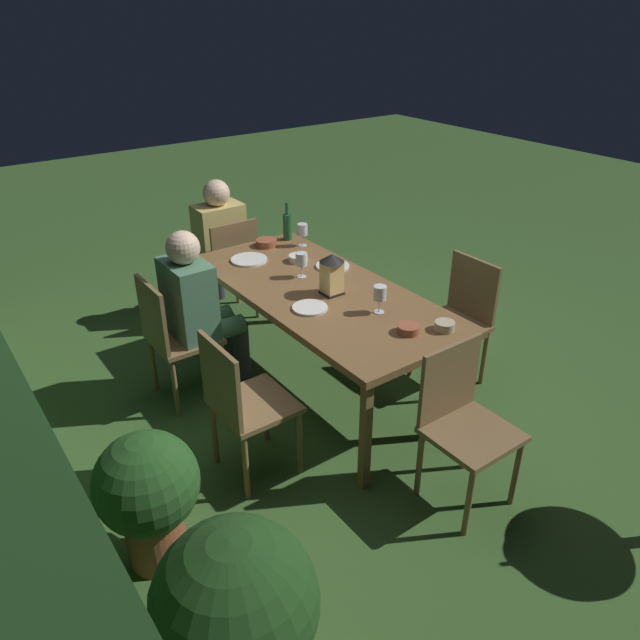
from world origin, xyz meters
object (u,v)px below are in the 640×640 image
Objects in this scene: plate_c at (333,266)px; chair_side_right_a at (242,401)px; bowl_salad at (298,258)px; potted_plant_by_hedge at (236,613)px; green_bottle_on_table at (287,226)px; wine_glass_b at (380,294)px; bowl_bread at (445,326)px; person_in_green at (199,305)px; chair_side_left_a at (459,316)px; plate_b at (249,260)px; bowl_dip at (266,243)px; potted_plant_corner at (148,492)px; bowl_olives at (408,329)px; plate_a at (310,308)px; chair_head_near at (463,419)px; person_in_mustard at (217,240)px; wine_glass_c at (301,260)px; chair_side_right_b at (173,334)px; dining_table at (320,297)px; lantern_centerpiece at (332,272)px; wine_glass_a at (302,231)px; chair_head_far at (230,265)px.

chair_side_right_a is at bearing 121.57° from plate_c.
bowl_salad is 2.59m from potted_plant_by_hedge.
green_bottle_on_table is 1.35m from wine_glass_b.
person_in_green is at bearing 34.50° from bowl_bread.
plate_c is at bearing 175.85° from green_bottle_on_table.
chair_side_right_a reaches higher than plate_c.
plate_b is (1.12, 0.96, 0.27)m from chair_side_left_a.
bowl_dip reaches higher than potted_plant_corner.
chair_side_left_a is at bearing -121.20° from person_in_green.
chair_side_right_a is 0.99m from bowl_olives.
bowl_dip is at bearing -17.79° from plate_a.
wine_glass_b is (0.78, -0.09, 0.38)m from chair_head_near.
potted_plant_corner is (-0.25, 1.57, -0.45)m from wine_glass_b.
wine_glass_c is (-1.21, -0.01, 0.22)m from person_in_mustard.
potted_plant_corner is at bearing 112.60° from plate_a.
chair_side_left_a is 1.89m from chair_side_right_b.
chair_side_right_b is 6.52× the size of bowl_salad.
lantern_centerpiece is at bearing -168.46° from dining_table.
person_in_green is at bearing 104.25° from wine_glass_a.
bowl_dip is at bearing -45.59° from potted_plant_corner.
chair_side_right_a is at bearing 156.08° from person_in_mustard.
person_in_mustard is at bearing 0.74° from lantern_centerpiece.
person_in_mustard is 0.69m from green_bottle_on_table.
chair_side_left_a is 3.28× the size of lantern_centerpiece.
plate_c is 1.48× the size of bowl_dip.
dining_table is 0.88m from bowl_bread.
plate_c is 1.73× the size of bowl_salad.
chair_head_far is at bearing 15.61° from plate_c.
person_in_green is 0.79m from bowl_salad.
lantern_centerpiece is 1.57× the size of wine_glass_a.
green_bottle_on_table is 1.37× the size of plate_a.
potted_plant_by_hedge is at bearing 162.14° from chair_side_right_b.
chair_head_far is 1.07m from plate_c.
plate_b is 0.36× the size of potted_plant_corner.
person_in_mustard reaches higher than potted_plant_by_hedge.
bowl_olives is at bearing -178.21° from chair_head_far.
potted_plant_by_hedge is at bearing 117.40° from bowl_olives.
chair_side_left_a is 0.98m from lantern_centerpiece.
chair_head_near is 1.53m from plate_c.
plate_b is 1.93× the size of bowl_salad.
bowl_bread is at bearing 177.33° from green_bottle_on_table.
chair_side_left_a is at bearing -142.75° from bowl_salad.
person_in_mustard is 2.68m from chair_head_near.
bowl_bread reaches higher than dining_table.
chair_head_far is 1.40m from lantern_centerpiece.
bowl_dip is (0.85, -0.12, 0.08)m from dining_table.
wine_glass_b reaches higher than chair_side_right_a.
person_in_green is 4.47× the size of plate_b.
person_in_green is 0.77m from plate_a.
chair_side_right_b reaches higher than bowl_salad.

